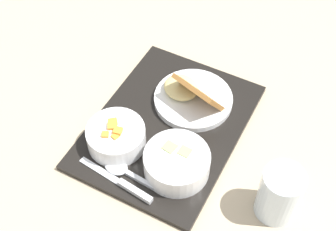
{
  "coord_description": "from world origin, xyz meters",
  "views": [
    {
      "loc": [
        -0.54,
        -0.31,
        0.82
      ],
      "look_at": [
        0.0,
        0.0,
        0.04
      ],
      "focal_mm": 50.0,
      "sensor_mm": 36.0,
      "label": 1
    }
  ],
  "objects": [
    {
      "name": "ground_plane",
      "position": [
        0.0,
        0.0,
        0.0
      ],
      "size": [
        4.0,
        4.0,
        0.0
      ],
      "primitive_type": "plane",
      "color": "tan"
    },
    {
      "name": "bowl_soup",
      "position": [
        -0.09,
        -0.07,
        0.04
      ],
      "size": [
        0.13,
        0.13,
        0.05
      ],
      "color": "white",
      "rests_on": "serving_tray"
    },
    {
      "name": "knife",
      "position": [
        -0.18,
        -0.01,
        0.02
      ],
      "size": [
        0.03,
        0.18,
        0.01
      ],
      "rotation": [
        0.0,
        0.0,
        1.49
      ],
      "color": "silver",
      "rests_on": "serving_tray"
    },
    {
      "name": "bowl_salad",
      "position": [
        -0.1,
        0.07,
        0.04
      ],
      "size": [
        0.12,
        0.12,
        0.06
      ],
      "color": "white",
      "rests_on": "serving_tray"
    },
    {
      "name": "serving_tray",
      "position": [
        0.0,
        0.0,
        0.01
      ],
      "size": [
        0.42,
        0.32,
        0.01
      ],
      "color": "black",
      "rests_on": "ground_plane"
    },
    {
      "name": "glass_water",
      "position": [
        -0.07,
        -0.28,
        0.05
      ],
      "size": [
        0.08,
        0.08,
        0.12
      ],
      "color": "silver",
      "rests_on": "ground_plane"
    },
    {
      "name": "plate_main",
      "position": [
        0.08,
        -0.01,
        0.03
      ],
      "size": [
        0.18,
        0.18,
        0.09
      ],
      "color": "white",
      "rests_on": "serving_tray"
    },
    {
      "name": "spoon",
      "position": [
        -0.15,
        0.01,
        0.02
      ],
      "size": [
        0.04,
        0.15,
        0.01
      ],
      "rotation": [
        0.0,
        0.0,
        1.53
      ],
      "color": "silver",
      "rests_on": "serving_tray"
    }
  ]
}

